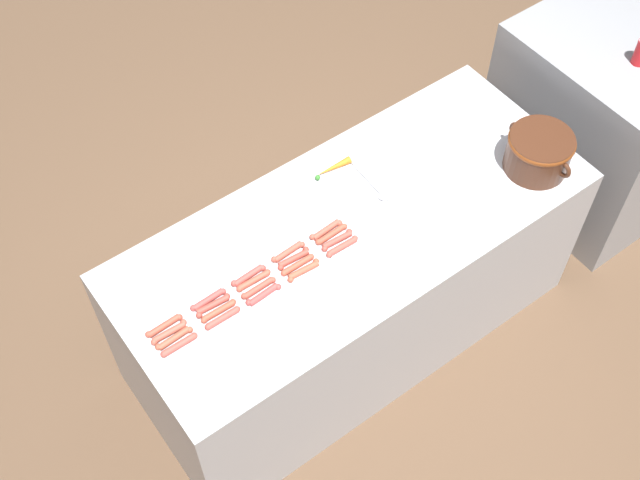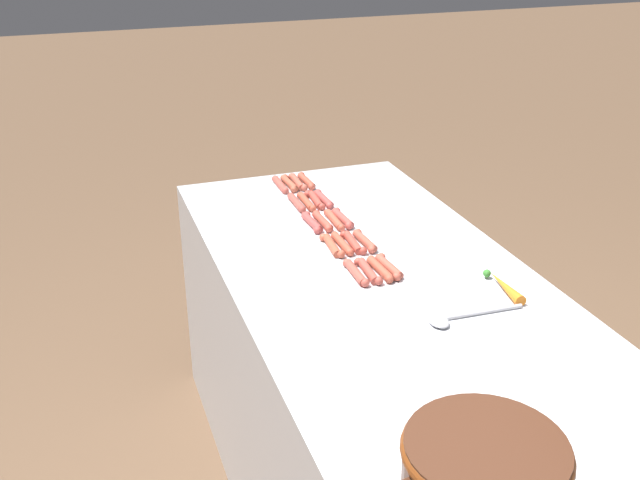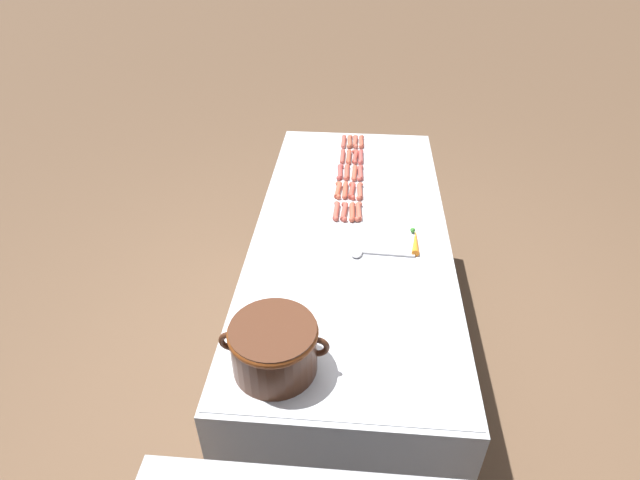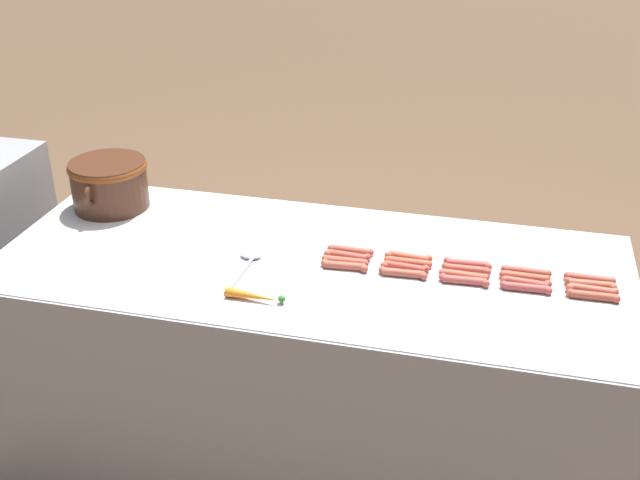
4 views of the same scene
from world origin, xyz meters
TOP-DOWN VIEW (x-y plane):
  - griddle_counter at (0.00, 0.00)m, footprint 0.85×2.02m
  - hot_dog_0 at (-0.03, -0.86)m, footprint 0.03×0.15m
  - hot_dog_1 at (-0.03, -0.67)m, footprint 0.03×0.15m
  - hot_dog_2 at (-0.03, -0.49)m, footprint 0.03×0.15m
  - hot_dog_3 at (-0.03, -0.30)m, footprint 0.03×0.15m
  - hot_dog_4 at (-0.03, -0.12)m, footprint 0.03×0.15m
  - hot_dog_5 at (0.01, -0.86)m, footprint 0.03×0.15m
  - hot_dog_6 at (0.00, -0.67)m, footprint 0.03×0.15m
  - hot_dog_7 at (0.00, -0.49)m, footprint 0.03×0.15m
  - hot_dog_8 at (0.01, -0.30)m, footprint 0.03×0.15m
  - hot_dog_9 at (0.00, -0.11)m, footprint 0.03×0.15m
  - hot_dog_10 at (0.04, -0.86)m, footprint 0.03×0.15m
  - hot_dog_11 at (0.04, -0.67)m, footprint 0.03×0.15m
  - hot_dog_12 at (0.04, -0.49)m, footprint 0.03×0.15m
  - hot_dog_13 at (0.04, -0.31)m, footprint 0.03×0.15m
  - hot_dog_14 at (0.04, -0.11)m, footprint 0.03×0.15m
  - hot_dog_15 at (0.07, -0.86)m, footprint 0.03×0.15m
  - hot_dog_16 at (0.07, -0.67)m, footprint 0.03×0.15m
  - hot_dog_17 at (0.08, -0.49)m, footprint 0.03×0.15m
  - hot_dog_18 at (0.08, -0.30)m, footprint 0.04×0.15m
  - hot_dog_19 at (0.07, -0.11)m, footprint 0.03×0.15m
  - bean_pot at (0.22, 0.81)m, footprint 0.35×0.28m
  - serving_spoon at (-0.07, 0.19)m, footprint 0.27×0.07m
  - carrot at (-0.28, 0.10)m, footprint 0.04×0.18m

SIDE VIEW (x-z plane):
  - griddle_counter at x=0.00m, z-range 0.00..0.85m
  - serving_spoon at x=-0.07m, z-range 0.85..0.87m
  - hot_dog_0 at x=-0.03m, z-range 0.85..0.88m
  - hot_dog_1 at x=-0.03m, z-range 0.85..0.88m
  - hot_dog_2 at x=-0.03m, z-range 0.85..0.88m
  - hot_dog_3 at x=-0.03m, z-range 0.85..0.88m
  - hot_dog_4 at x=-0.03m, z-range 0.85..0.88m
  - hot_dog_5 at x=0.01m, z-range 0.85..0.88m
  - hot_dog_6 at x=0.00m, z-range 0.85..0.88m
  - hot_dog_7 at x=0.00m, z-range 0.85..0.88m
  - hot_dog_8 at x=0.01m, z-range 0.85..0.88m
  - hot_dog_9 at x=0.00m, z-range 0.85..0.88m
  - hot_dog_10 at x=0.04m, z-range 0.85..0.88m
  - hot_dog_11 at x=0.04m, z-range 0.85..0.88m
  - hot_dog_12 at x=0.04m, z-range 0.85..0.88m
  - hot_dog_13 at x=0.04m, z-range 0.85..0.88m
  - hot_dog_14 at x=0.04m, z-range 0.85..0.88m
  - hot_dog_15 at x=0.07m, z-range 0.85..0.88m
  - hot_dog_16 at x=0.07m, z-range 0.85..0.88m
  - hot_dog_17 at x=0.08m, z-range 0.85..0.88m
  - hot_dog_18 at x=0.08m, z-range 0.85..0.88m
  - hot_dog_19 at x=0.07m, z-range 0.85..0.88m
  - carrot at x=-0.28m, z-range 0.85..0.88m
  - bean_pot at x=0.22m, z-range 0.86..1.04m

